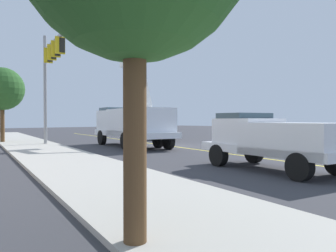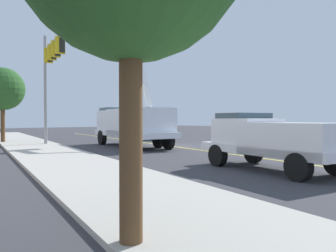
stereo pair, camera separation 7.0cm
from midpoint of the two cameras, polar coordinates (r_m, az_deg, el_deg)
ground at (r=22.75m, az=0.33°, el=-3.47°), size 120.00×120.00×0.00m
sidewalk_far_side at (r=19.85m, az=-20.61°, el=-4.02°), size 59.47×15.79×0.12m
lane_centre_stripe at (r=22.75m, az=0.33°, el=-3.46°), size 48.98×10.38×0.01m
utility_bucket_truck at (r=22.25m, az=-6.24°, el=0.57°), size 8.54×4.12×6.90m
service_pickup_truck at (r=12.22m, az=17.82°, el=-2.16°), size 5.91×3.20×2.06m
passing_minivan at (r=30.71m, az=-2.46°, el=-0.48°), size 5.09×2.84×1.69m
traffic_cone_mid_front at (r=26.10m, az=-5.72°, el=-2.09°), size 0.40×0.40×0.74m
traffic_signal_mast at (r=23.40m, az=-19.56°, el=9.77°), size 5.30×1.36×7.73m
street_tree_right at (r=28.32m, az=-26.65°, el=5.72°), size 3.27×3.27×5.81m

